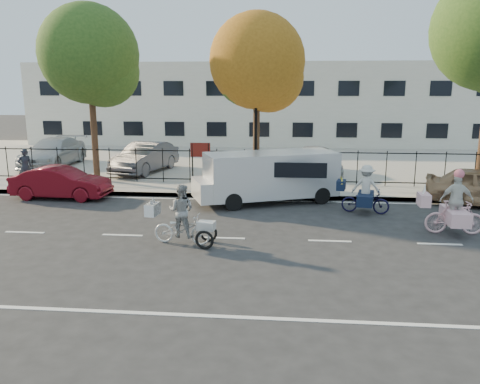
# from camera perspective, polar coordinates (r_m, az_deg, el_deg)

# --- Properties ---
(ground) EXTENTS (120.00, 120.00, 0.00)m
(ground) POSITION_cam_1_polar(r_m,az_deg,el_deg) (13.49, -1.95, -5.64)
(ground) COLOR #333334
(road_markings) EXTENTS (60.00, 9.52, 0.01)m
(road_markings) POSITION_cam_1_polar(r_m,az_deg,el_deg) (13.49, -1.95, -5.62)
(road_markings) COLOR silver
(road_markings) RESTS_ON ground
(curb) EXTENTS (60.00, 0.10, 0.15)m
(curb) POSITION_cam_1_polar(r_m,az_deg,el_deg) (18.31, -0.00, -0.51)
(curb) COLOR #A8A399
(curb) RESTS_ON ground
(sidewalk) EXTENTS (60.00, 2.20, 0.15)m
(sidewalk) POSITION_cam_1_polar(r_m,az_deg,el_deg) (19.33, 0.28, 0.19)
(sidewalk) COLOR #A8A399
(sidewalk) RESTS_ON ground
(parking_lot) EXTENTS (60.00, 15.60, 0.15)m
(parking_lot) POSITION_cam_1_polar(r_m,az_deg,el_deg) (28.07, 1.83, 4.06)
(parking_lot) COLOR #A8A399
(parking_lot) RESTS_ON ground
(iron_fence) EXTENTS (58.00, 0.06, 1.50)m
(iron_fence) POSITION_cam_1_polar(r_m,az_deg,el_deg) (20.25, 0.55, 3.14)
(iron_fence) COLOR black
(iron_fence) RESTS_ON sidewalk
(building) EXTENTS (34.00, 10.00, 6.00)m
(building) POSITION_cam_1_polar(r_m,az_deg,el_deg) (37.77, 2.78, 10.69)
(building) COLOR silver
(building) RESTS_ON ground
(lamppost) EXTENTS (0.36, 0.36, 4.33)m
(lamppost) POSITION_cam_1_polar(r_m,az_deg,el_deg) (19.58, 1.94, 9.32)
(lamppost) COLOR black
(lamppost) RESTS_ON sidewalk
(street_sign) EXTENTS (0.85, 0.06, 1.80)m
(street_sign) POSITION_cam_1_polar(r_m,az_deg,el_deg) (20.01, -4.85, 4.48)
(street_sign) COLOR black
(street_sign) RESTS_ON sidewalk
(zebra_trike) EXTENTS (1.97, 0.88, 1.68)m
(zebra_trike) POSITION_cam_1_polar(r_m,az_deg,el_deg) (12.93, -7.10, -3.54)
(zebra_trike) COLOR silver
(zebra_trike) RESTS_ON ground
(unicorn_bike) EXTENTS (1.93, 1.34, 1.95)m
(unicorn_bike) POSITION_cam_1_polar(r_m,az_deg,el_deg) (15.02, 24.66, -2.06)
(unicorn_bike) COLOR #F7BCC5
(unicorn_bike) RESTS_ON ground
(bull_bike) EXTENTS (1.86, 1.30, 1.68)m
(bull_bike) POSITION_cam_1_polar(r_m,az_deg,el_deg) (16.56, 14.98, -0.23)
(bull_bike) COLOR black
(bull_bike) RESTS_ON ground
(white_van) EXTENTS (5.76, 3.46, 1.88)m
(white_van) POSITION_cam_1_polar(r_m,az_deg,el_deg) (17.51, 3.49, 2.10)
(white_van) COLOR silver
(white_van) RESTS_ON ground
(red_sedan) EXTENTS (3.80, 1.45, 1.24)m
(red_sedan) POSITION_cam_1_polar(r_m,az_deg,el_deg) (19.45, -20.97, 1.06)
(red_sedan) COLOR #620B15
(red_sedan) RESTS_ON ground
(pedestrian) EXTENTS (0.68, 0.66, 1.57)m
(pedestrian) POSITION_cam_1_polar(r_m,az_deg,el_deg) (21.91, -24.71, 2.79)
(pedestrian) COLOR black
(pedestrian) RESTS_ON sidewalk
(lot_car_a) EXTENTS (2.07, 5.06, 1.47)m
(lot_car_a) POSITION_cam_1_polar(r_m,az_deg,el_deg) (26.89, -21.80, 4.54)
(lot_car_a) COLOR #AFB2B7
(lot_car_a) RESTS_ON parking_lot
(lot_car_c) EXTENTS (2.53, 4.65, 1.45)m
(lot_car_c) POSITION_cam_1_polar(r_m,az_deg,el_deg) (23.57, -11.48, 4.16)
(lot_car_c) COLOR #4A4B52
(lot_car_c) RESTS_ON parking_lot
(lot_car_d) EXTENTS (2.31, 4.26, 1.38)m
(lot_car_d) POSITION_cam_1_polar(r_m,az_deg,el_deg) (22.87, 9.48, 3.89)
(lot_car_d) COLOR #ABAEB3
(lot_car_d) RESTS_ON parking_lot
(tree_west) EXTENTS (4.22, 4.22, 7.74)m
(tree_west) POSITION_cam_1_polar(r_m,az_deg,el_deg) (21.69, -17.49, 15.19)
(tree_west) COLOR #442D1D
(tree_west) RESTS_ON ground
(tree_mid) EXTENTS (3.98, 3.98, 7.31)m
(tree_mid) POSITION_cam_1_polar(r_m,az_deg,el_deg) (20.12, 2.49, 15.11)
(tree_mid) COLOR #442D1D
(tree_mid) RESTS_ON ground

